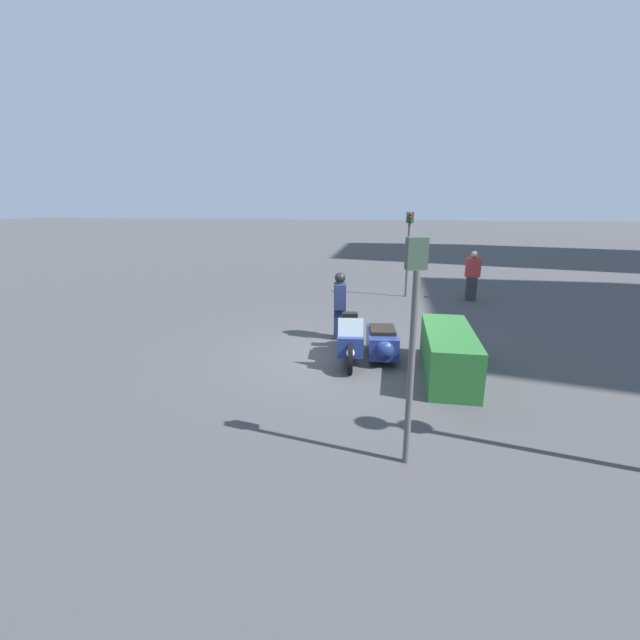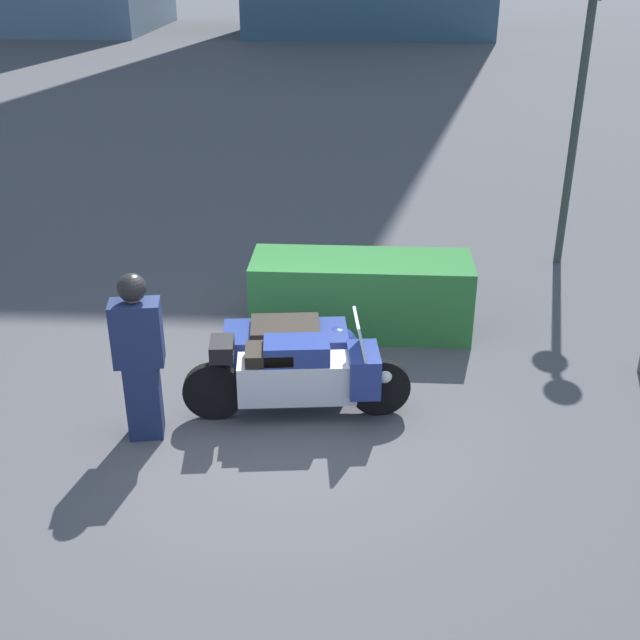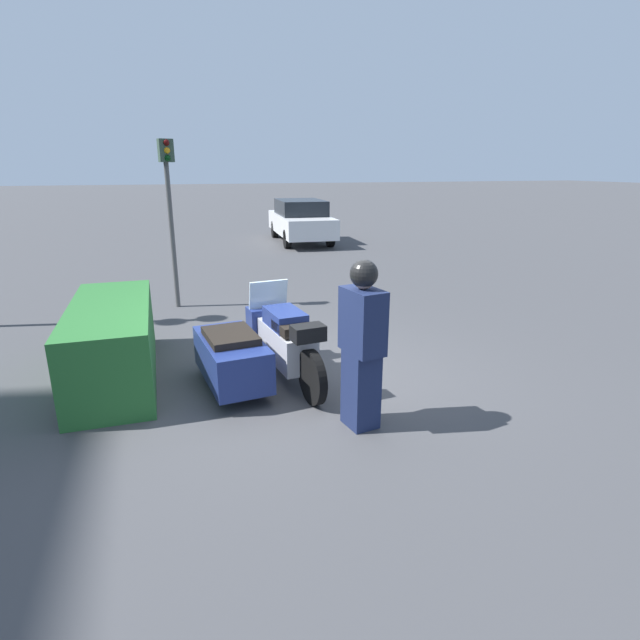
% 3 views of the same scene
% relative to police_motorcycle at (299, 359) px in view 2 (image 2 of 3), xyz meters
% --- Properties ---
extents(ground_plane, '(160.00, 160.00, 0.00)m').
position_rel_police_motorcycle_xyz_m(ground_plane, '(-0.22, -0.57, -0.46)').
color(ground_plane, '#424244').
extents(police_motorcycle, '(2.40, 1.41, 1.16)m').
position_rel_police_motorcycle_xyz_m(police_motorcycle, '(0.00, 0.00, 0.00)').
color(police_motorcycle, black).
rests_on(police_motorcycle, ground).
extents(officer_rider, '(0.53, 0.37, 1.78)m').
position_rel_police_motorcycle_xyz_m(officer_rider, '(-1.50, -0.84, 0.48)').
color(officer_rider, '#192347').
rests_on(officer_rider, ground).
extents(hedge_bush_curbside, '(2.78, 0.96, 0.98)m').
position_rel_police_motorcycle_xyz_m(hedge_bush_curbside, '(0.65, 1.71, 0.03)').
color(hedge_bush_curbside, '#28662D').
rests_on(hedge_bush_curbside, ground).
extents(twin_lamp_post, '(0.43, 1.14, 4.31)m').
position_rel_police_motorcycle_xyz_m(twin_lamp_post, '(3.71, 4.27, 3.08)').
color(twin_lamp_post, '#2D3833').
rests_on(twin_lamp_post, ground).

